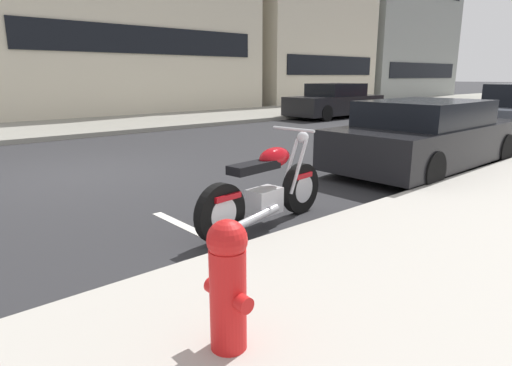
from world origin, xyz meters
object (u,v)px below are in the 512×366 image
(parked_car_at_intersection, at_px, (427,136))
(fire_hydrant, at_px, (228,282))
(car_opposite_curb, at_px, (335,102))
(parked_motorcycle, at_px, (266,190))

(parked_car_at_intersection, bearing_deg, fire_hydrant, -162.19)
(parked_car_at_intersection, distance_m, fire_hydrant, 6.77)
(parked_car_at_intersection, distance_m, car_opposite_curb, 10.55)
(fire_hydrant, bearing_deg, car_opposite_curb, 36.93)
(car_opposite_curb, bearing_deg, parked_car_at_intersection, 47.99)
(parked_car_at_intersection, relative_size, car_opposite_curb, 0.98)
(car_opposite_curb, xyz_separation_m, fire_hydrant, (-13.41, -10.08, -0.09))
(parked_car_at_intersection, bearing_deg, parked_motorcycle, -175.80)
(parked_motorcycle, bearing_deg, parked_car_at_intersection, -1.54)
(fire_hydrant, bearing_deg, parked_motorcycle, 42.81)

